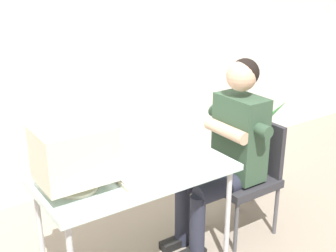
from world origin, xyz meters
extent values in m
cube|color=silver|center=(0.30, 1.40, 1.50)|extent=(8.00, 0.10, 3.00)
cylinder|color=#B7B7BC|center=(0.57, -0.26, 0.36)|extent=(0.04, 0.04, 0.72)
cylinder|color=#B7B7BC|center=(-0.57, 0.26, 0.36)|extent=(0.04, 0.04, 0.72)
cylinder|color=#B7B7BC|center=(0.57, 0.26, 0.36)|extent=(0.04, 0.04, 0.72)
cube|color=silver|center=(0.00, 0.00, 0.74)|extent=(1.25, 0.63, 0.04)
cylinder|color=beige|center=(-0.40, -0.02, 0.77)|extent=(0.25, 0.25, 0.02)
cylinder|color=beige|center=(-0.40, -0.02, 0.80)|extent=(0.06, 0.06, 0.05)
cube|color=beige|center=(-0.40, -0.02, 0.99)|extent=(0.42, 0.33, 0.32)
cube|color=black|center=(-0.19, -0.02, 0.99)|extent=(0.01, 0.28, 0.26)
cube|color=beige|center=(-0.11, -0.01, 0.77)|extent=(0.15, 0.46, 0.02)
cube|color=beige|center=(-0.11, -0.01, 0.79)|extent=(0.13, 0.42, 0.01)
cylinder|color=#4C4C51|center=(0.69, -0.22, 0.20)|extent=(0.03, 0.03, 0.40)
cylinder|color=#4C4C51|center=(1.10, -0.22, 0.20)|extent=(0.03, 0.03, 0.40)
cylinder|color=#4C4C51|center=(0.69, 0.20, 0.20)|extent=(0.03, 0.03, 0.40)
cylinder|color=#4C4C51|center=(1.10, 0.20, 0.20)|extent=(0.03, 0.03, 0.40)
cube|color=#2D2D33|center=(0.90, -0.01, 0.43)|extent=(0.47, 0.47, 0.06)
cube|color=#2D2D33|center=(1.11, -0.01, 0.67)|extent=(0.04, 0.42, 0.41)
cube|color=#334C38|center=(0.88, -0.01, 0.79)|extent=(0.22, 0.38, 0.62)
sphere|color=tan|center=(0.86, -0.01, 1.25)|extent=(0.21, 0.21, 0.21)
sphere|color=black|center=(0.89, -0.01, 1.27)|extent=(0.20, 0.20, 0.20)
cylinder|color=#262838|center=(0.65, -0.10, 0.48)|extent=(0.45, 0.14, 0.14)
cylinder|color=#262838|center=(0.65, 0.08, 0.48)|extent=(0.45, 0.14, 0.14)
cylinder|color=#262838|center=(0.43, -0.10, 0.24)|extent=(0.11, 0.11, 0.48)
cylinder|color=#262838|center=(0.43, 0.08, 0.24)|extent=(0.11, 0.11, 0.48)
cube|color=black|center=(0.37, 0.08, 0.03)|extent=(0.24, 0.09, 0.06)
cylinder|color=#334C38|center=(0.86, -0.23, 0.92)|extent=(0.09, 0.14, 0.09)
cylinder|color=#334C38|center=(0.86, 0.21, 0.92)|extent=(0.09, 0.14, 0.09)
cylinder|color=tan|center=(0.74, -0.01, 0.87)|extent=(0.09, 0.38, 0.09)
cylinder|color=#4C4C51|center=(1.38, 0.40, 0.15)|extent=(0.29, 0.29, 0.30)
cylinder|color=brown|center=(1.38, 0.40, 0.44)|extent=(0.04, 0.04, 0.27)
cone|color=#3A8141|center=(1.55, 0.43, 0.67)|extent=(0.48, 0.17, 0.32)
cone|color=#3A8141|center=(1.47, 0.51, 0.72)|extent=(0.29, 0.35, 0.44)
cone|color=#3A8141|center=(1.32, 0.54, 0.71)|extent=(0.21, 0.41, 0.42)
cone|color=#3A8141|center=(1.24, 0.48, 0.70)|extent=(0.39, 0.30, 0.40)
cone|color=#3A8141|center=(1.23, 0.29, 0.65)|extent=(0.41, 0.37, 0.32)
cone|color=#3A8141|center=(1.31, 0.25, 0.69)|extent=(0.21, 0.44, 0.39)
cone|color=#3A8141|center=(1.45, 0.29, 0.72)|extent=(0.25, 0.35, 0.45)
cylinder|color=white|center=(-0.12, 0.19, 0.80)|extent=(0.08, 0.08, 0.10)
torus|color=white|center=(-0.12, 0.23, 0.80)|extent=(0.07, 0.01, 0.07)
camera|label=1|loc=(-1.27, -2.21, 2.00)|focal=47.80mm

